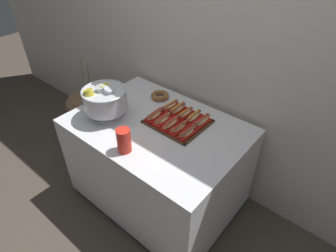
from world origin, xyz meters
TOP-DOWN VIEW (x-y plane):
  - ground_plane at (0.00, 0.00)m, footprint 10.00×10.00m
  - back_wall at (0.00, 0.54)m, footprint 6.00×0.10m
  - buffet_table at (0.00, 0.00)m, footprint 1.26×0.89m
  - floor_vase at (-1.08, 0.16)m, footprint 0.52×0.52m
  - serving_tray at (0.10, 0.12)m, footprint 0.41×0.37m
  - hot_dog_0 at (-0.05, 0.04)m, footprint 0.07×0.16m
  - hot_dog_1 at (0.02, 0.04)m, footprint 0.07×0.16m
  - hot_dog_2 at (0.10, 0.04)m, footprint 0.07×0.18m
  - hot_dog_3 at (0.17, 0.04)m, footprint 0.07×0.16m
  - hot_dog_4 at (0.25, 0.04)m, footprint 0.06×0.15m
  - hot_dog_5 at (-0.05, 0.21)m, footprint 0.07×0.18m
  - hot_dog_6 at (0.02, 0.21)m, footprint 0.07×0.18m
  - hot_dog_7 at (0.10, 0.21)m, footprint 0.07×0.16m
  - hot_dog_8 at (0.17, 0.20)m, footprint 0.07×0.18m
  - hot_dog_9 at (0.25, 0.20)m, footprint 0.07×0.17m
  - punch_bowl at (-0.35, -0.16)m, footprint 0.32×0.32m
  - cup_stack at (0.02, -0.33)m, footprint 0.09×0.09m
  - donut at (-0.22, 0.29)m, footprint 0.15×0.15m

SIDE VIEW (x-z plane):
  - ground_plane at x=0.00m, z-range 0.00..0.00m
  - floor_vase at x=-1.08m, z-range -0.21..0.71m
  - buffet_table at x=0.00m, z-range 0.02..0.81m
  - serving_tray at x=0.10m, z-range 0.79..0.80m
  - donut at x=-0.22m, z-range 0.79..0.83m
  - hot_dog_7 at x=0.10m, z-range 0.79..0.85m
  - hot_dog_2 at x=0.10m, z-range 0.79..0.85m
  - hot_dog_5 at x=-0.05m, z-range 0.79..0.85m
  - hot_dog_8 at x=0.17m, z-range 0.79..0.85m
  - hot_dog_1 at x=0.02m, z-range 0.79..0.85m
  - hot_dog_4 at x=0.25m, z-range 0.79..0.85m
  - hot_dog_3 at x=0.17m, z-range 0.79..0.85m
  - hot_dog_9 at x=0.25m, z-range 0.79..0.85m
  - hot_dog_6 at x=0.02m, z-range 0.79..0.86m
  - hot_dog_0 at x=-0.05m, z-range 0.79..0.86m
  - cup_stack at x=0.02m, z-range 0.79..0.95m
  - punch_bowl at x=-0.35m, z-range 0.80..1.07m
  - back_wall at x=0.00m, z-range 0.00..2.60m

